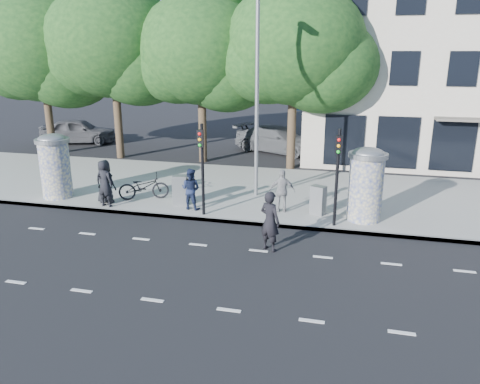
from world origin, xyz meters
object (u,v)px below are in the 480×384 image
(ad_column_left, at_px, (55,164))
(man_road, at_px, (270,221))
(car_left, at_px, (78,131))
(traffic_pole_far, at_px, (337,168))
(bicycle, at_px, (144,187))
(ped_c, at_px, (191,189))
(ad_column_right, at_px, (366,183))
(cabinet_right, at_px, (318,200))
(cabinet_left, at_px, (180,190))
(traffic_pole_near, at_px, (202,160))
(ped_b, at_px, (105,184))
(car_right, at_px, (277,139))
(street_lamp, at_px, (257,83))
(ped_e, at_px, (282,191))
(ped_a, at_px, (105,182))

(ad_column_left, bearing_deg, man_road, -17.17)
(ad_column_left, height_order, car_left, ad_column_left)
(traffic_pole_far, distance_m, bicycle, 8.00)
(traffic_pole_far, bearing_deg, ped_c, 174.13)
(ad_column_right, relative_size, cabinet_right, 2.43)
(ped_c, height_order, cabinet_left, ped_c)
(traffic_pole_near, distance_m, car_left, 17.58)
(ped_b, height_order, cabinet_left, ped_b)
(man_road, bearing_deg, ped_b, 8.78)
(ped_b, bearing_deg, bicycle, -125.28)
(traffic_pole_far, distance_m, car_right, 13.13)
(ad_column_left, xyz_separation_m, car_left, (-6.11, 11.35, -0.71))
(street_lamp, height_order, car_right, street_lamp)
(ped_b, relative_size, man_road, 0.94)
(ped_e, relative_size, car_right, 0.30)
(man_road, relative_size, bicycle, 0.95)
(street_lamp, distance_m, man_road, 6.53)
(traffic_pole_far, distance_m, ped_c, 5.65)
(ped_a, xyz_separation_m, bicycle, (1.25, 0.83, -0.35))
(ad_column_right, bearing_deg, man_road, -132.58)
(car_left, bearing_deg, cabinet_right, -139.03)
(street_lamp, xyz_separation_m, ped_e, (1.40, -1.81, -3.82))
(ped_b, bearing_deg, traffic_pole_far, -174.15)
(cabinet_left, distance_m, cabinet_right, 5.41)
(ped_e, xyz_separation_m, man_road, (0.12, -3.26, -0.01))
(cabinet_left, bearing_deg, car_left, 126.16)
(bicycle, bearing_deg, traffic_pole_far, -123.36)
(street_lamp, xyz_separation_m, ped_c, (-2.07, -2.28, -3.84))
(street_lamp, bearing_deg, ped_c, -132.24)
(ped_c, bearing_deg, ad_column_left, 7.74)
(car_right, bearing_deg, ad_column_left, 168.91)
(cabinet_left, height_order, car_left, car_left)
(ped_c, bearing_deg, ped_a, 11.51)
(car_right, bearing_deg, traffic_pole_far, -140.85)
(car_left, bearing_deg, man_road, -148.44)
(traffic_pole_far, relative_size, man_road, 1.76)
(traffic_pole_near, bearing_deg, bicycle, 157.11)
(ped_e, bearing_deg, ped_c, 1.03)
(street_lamp, relative_size, bicycle, 3.95)
(bicycle, xyz_separation_m, cabinet_right, (7.09, -0.14, 0.01))
(traffic_pole_near, relative_size, cabinet_right, 3.12)
(ad_column_right, bearing_deg, ped_b, -175.05)
(ped_e, xyz_separation_m, cabinet_left, (-4.07, -0.04, -0.23))
(ad_column_left, height_order, traffic_pole_far, traffic_pole_far)
(car_left, bearing_deg, ped_e, -141.41)
(street_lamp, bearing_deg, ad_column_right, -23.73)
(traffic_pole_far, relative_size, ped_c, 2.13)
(car_left, distance_m, car_right, 13.46)
(traffic_pole_near, bearing_deg, ad_column_right, 8.89)
(cabinet_left, xyz_separation_m, cabinet_right, (5.41, 0.11, -0.05))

